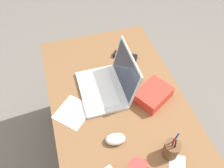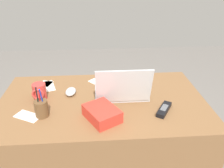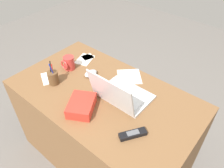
{
  "view_description": "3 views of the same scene",
  "coord_description": "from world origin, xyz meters",
  "px_view_note": "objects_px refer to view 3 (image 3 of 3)",
  "views": [
    {
      "loc": [
        0.69,
        -0.25,
        1.77
      ],
      "look_at": [
        -0.08,
        -0.02,
        0.8
      ],
      "focal_mm": 38.19,
      "sensor_mm": 36.0,
      "label": 1
    },
    {
      "loc": [
        0.03,
        1.18,
        1.44
      ],
      "look_at": [
        -0.06,
        -0.06,
        0.78
      ],
      "focal_mm": 36.23,
      "sensor_mm": 36.0,
      "label": 2
    },
    {
      "loc": [
        -0.72,
        0.77,
        1.69
      ],
      "look_at": [
        -0.03,
        -0.05,
        0.77
      ],
      "focal_mm": 35.2,
      "sensor_mm": 36.0,
      "label": 3
    }
  ],
  "objects_px": {
    "laptop": "(121,94)",
    "coffee_mug_white": "(69,63)",
    "cordless_phone": "(133,134)",
    "pen_holder": "(53,78)",
    "snack_bag": "(81,105)",
    "computer_mouse": "(91,73)"
  },
  "relations": [
    {
      "from": "laptop",
      "to": "snack_bag",
      "type": "xyz_separation_m",
      "value": [
        0.13,
        0.21,
        -0.02
      ]
    },
    {
      "from": "coffee_mug_white",
      "to": "cordless_phone",
      "type": "distance_m",
      "value": 0.75
    },
    {
      "from": "laptop",
      "to": "coffee_mug_white",
      "type": "relative_size",
      "value": 3.29
    },
    {
      "from": "computer_mouse",
      "to": "snack_bag",
      "type": "distance_m",
      "value": 0.33
    },
    {
      "from": "pen_holder",
      "to": "snack_bag",
      "type": "distance_m",
      "value": 0.33
    },
    {
      "from": "laptop",
      "to": "pen_holder",
      "type": "xyz_separation_m",
      "value": [
        0.45,
        0.17,
        0.0
      ]
    },
    {
      "from": "laptop",
      "to": "pen_holder",
      "type": "relative_size",
      "value": 1.89
    },
    {
      "from": "cordless_phone",
      "to": "pen_holder",
      "type": "height_order",
      "value": "pen_holder"
    },
    {
      "from": "snack_bag",
      "to": "laptop",
      "type": "bearing_deg",
      "value": -120.98
    },
    {
      "from": "cordless_phone",
      "to": "pen_holder",
      "type": "xyz_separation_m",
      "value": [
        0.67,
        -0.01,
        0.04
      ]
    },
    {
      "from": "coffee_mug_white",
      "to": "snack_bag",
      "type": "xyz_separation_m",
      "value": [
        -0.37,
        0.23,
        -0.02
      ]
    },
    {
      "from": "cordless_phone",
      "to": "pen_holder",
      "type": "distance_m",
      "value": 0.67
    },
    {
      "from": "laptop",
      "to": "computer_mouse",
      "type": "height_order",
      "value": "laptop"
    },
    {
      "from": "laptop",
      "to": "coffee_mug_white",
      "type": "distance_m",
      "value": 0.5
    },
    {
      "from": "cordless_phone",
      "to": "pen_holder",
      "type": "relative_size",
      "value": 0.87
    },
    {
      "from": "laptop",
      "to": "snack_bag",
      "type": "height_order",
      "value": "laptop"
    },
    {
      "from": "coffee_mug_white",
      "to": "laptop",
      "type": "bearing_deg",
      "value": 178.32
    },
    {
      "from": "cordless_phone",
      "to": "pen_holder",
      "type": "bearing_deg",
      "value": -0.46
    },
    {
      "from": "computer_mouse",
      "to": "pen_holder",
      "type": "xyz_separation_m",
      "value": [
        0.13,
        0.22,
        0.03
      ]
    },
    {
      "from": "computer_mouse",
      "to": "coffee_mug_white",
      "type": "distance_m",
      "value": 0.19
    },
    {
      "from": "computer_mouse",
      "to": "snack_bag",
      "type": "bearing_deg",
      "value": 131.99
    },
    {
      "from": "laptop",
      "to": "computer_mouse",
      "type": "bearing_deg",
      "value": -10.2
    }
  ]
}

